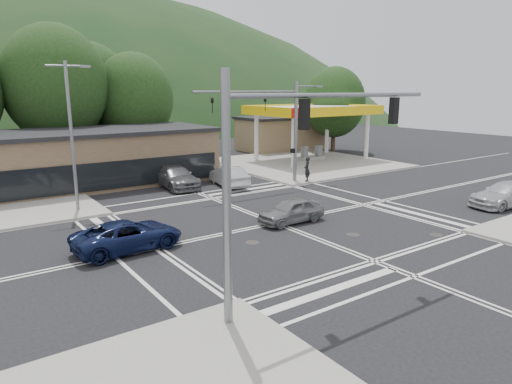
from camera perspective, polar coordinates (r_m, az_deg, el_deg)
ground at (r=25.84m, az=2.49°, el=-3.89°), size 120.00×120.00×0.00m
sidewalk_ne at (r=46.46m, az=5.93°, el=3.64°), size 16.00×16.00×0.15m
gas_station_canopy at (r=47.99m, az=7.10°, el=9.86°), size 12.32×8.34×5.75m
convenience_store at (r=57.04m, az=3.18°, el=7.23°), size 10.00×6.00×3.80m
commercial_row at (r=37.68m, az=-23.82°, el=3.44°), size 24.00×8.00×4.00m
hill_north at (r=110.89m, az=-27.39°, el=7.55°), size 252.00×126.00×140.00m
tree_n_b at (r=44.55m, az=-23.80°, el=12.22°), size 9.00×9.00×12.98m
tree_n_c at (r=46.50m, az=-15.05°, el=11.23°), size 7.60×7.60×10.87m
tree_n_e at (r=49.38m, az=-20.07°, el=11.72°), size 8.40×8.40×11.98m
tree_ne at (r=55.69m, az=9.78°, el=11.00°), size 7.20×7.20×9.99m
streetlight_nw at (r=29.47m, az=-22.01°, el=7.27°), size 2.50×0.25×9.00m
signal_mast_ne at (r=35.57m, az=3.43°, el=9.00°), size 11.65×0.30×8.00m
signal_mast_sw at (r=14.54m, az=2.37°, el=3.69°), size 9.14×0.28×8.00m
car_blue_west at (r=22.25m, az=-15.71°, el=-5.25°), size 5.25×2.69×1.42m
car_grey_center at (r=25.84m, az=4.42°, el=-2.35°), size 4.00×1.61×1.36m
car_silver_east at (r=33.44m, az=28.83°, el=-0.27°), size 5.61×3.02×1.54m
car_queue_a at (r=35.44m, az=-3.40°, el=1.97°), size 2.41×4.91×1.55m
car_queue_b at (r=43.63m, az=-6.41°, el=3.83°), size 1.69×4.01×1.35m
car_northbound at (r=35.52m, az=-10.11°, el=1.90°), size 2.50×5.76×1.65m
pedestrian at (r=36.74m, az=6.39°, el=2.86°), size 0.85×0.82×1.96m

